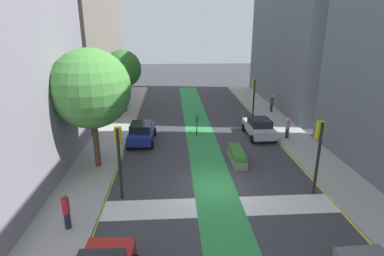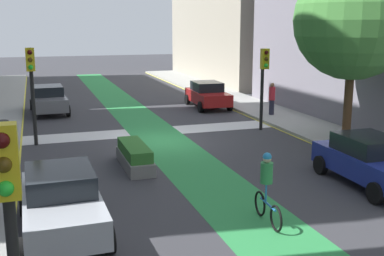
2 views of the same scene
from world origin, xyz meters
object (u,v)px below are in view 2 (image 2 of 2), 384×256
at_px(street_tree_near, 354,21).
at_px(median_planter, 135,156).
at_px(traffic_signal_near_left, 264,73).
at_px(car_silver_right_far, 61,201).
at_px(cyclist_in_lane, 267,186).
at_px(car_blue_left_far, 370,160).
at_px(pedestrian_sidewalk_left_a, 272,98).
at_px(traffic_signal_near_right, 32,78).
at_px(traffic_signal_far_right, 9,211).
at_px(car_red_left_near, 208,95).
at_px(car_grey_right_near, 49,99).

xyz_separation_m(street_tree_near, median_planter, (9.19, 0.37, -4.79)).
height_order(traffic_signal_near_left, car_silver_right_far, traffic_signal_near_left).
bearing_deg(traffic_signal_near_left, car_silver_right_far, 42.21).
bearing_deg(cyclist_in_lane, car_silver_right_far, -11.54).
bearing_deg(median_planter, street_tree_near, -177.67).
height_order(traffic_signal_near_left, street_tree_near, street_tree_near).
height_order(car_blue_left_far, cyclist_in_lane, cyclist_in_lane).
bearing_deg(pedestrian_sidewalk_left_a, traffic_signal_near_left, 55.14).
height_order(traffic_signal_near_right, traffic_signal_far_right, traffic_signal_near_right).
height_order(car_silver_right_far, median_planter, car_silver_right_far).
relative_size(traffic_signal_near_right, street_tree_near, 0.55).
bearing_deg(car_red_left_near, car_grey_right_near, -6.47).
xyz_separation_m(car_grey_right_near, car_silver_right_far, (0.26, 17.02, 0.00)).
bearing_deg(car_red_left_near, car_blue_left_far, 89.83).
bearing_deg(traffic_signal_near_right, car_red_left_near, -146.69).
bearing_deg(traffic_signal_near_right, traffic_signal_far_right, 88.85).
bearing_deg(car_blue_left_far, pedestrian_sidewalk_left_a, -101.68).
bearing_deg(cyclist_in_lane, traffic_signal_near_left, -115.74).
distance_m(traffic_signal_near_right, cyclist_in_lane, 11.90).
height_order(car_grey_right_near, street_tree_near, street_tree_near).
distance_m(car_blue_left_far, car_silver_right_far, 9.61).
relative_size(car_blue_left_far, car_red_left_near, 0.99).
bearing_deg(pedestrian_sidewalk_left_a, traffic_signal_near_right, 11.74).
relative_size(cyclist_in_lane, street_tree_near, 0.25).
height_order(traffic_signal_near_right, cyclist_in_lane, traffic_signal_near_right).
relative_size(car_blue_left_far, car_grey_right_near, 1.00).
bearing_deg(cyclist_in_lane, traffic_signal_far_right, 36.41).
height_order(traffic_signal_near_left, median_planter, traffic_signal_near_left).
xyz_separation_m(cyclist_in_lane, street_tree_near, (-6.92, -6.28, 4.23)).
relative_size(car_red_left_near, cyclist_in_lane, 2.30).
bearing_deg(traffic_signal_near_right, car_silver_right_far, 93.40).
bearing_deg(pedestrian_sidewalk_left_a, median_planter, 37.49).
height_order(street_tree_near, median_planter, street_tree_near).
relative_size(traffic_signal_near_right, car_red_left_near, 0.96).
distance_m(pedestrian_sidewalk_left_a, street_tree_near, 7.80).
height_order(cyclist_in_lane, pedestrian_sidewalk_left_a, pedestrian_sidewalk_left_a).
bearing_deg(traffic_signal_far_right, street_tree_near, -140.33).
bearing_deg(street_tree_near, median_planter, 2.33).
bearing_deg(street_tree_near, car_blue_left_far, 62.38).
distance_m(traffic_signal_far_right, car_red_left_near, 23.88).
distance_m(traffic_signal_near_left, car_red_left_near, 7.23).
distance_m(cyclist_in_lane, street_tree_near, 10.26).
height_order(car_blue_left_far, car_red_left_near, same).
relative_size(car_red_left_near, pedestrian_sidewalk_left_a, 2.43).
distance_m(car_grey_right_near, cyclist_in_lane, 18.69).
distance_m(traffic_signal_near_left, car_blue_left_far, 8.60).
xyz_separation_m(car_blue_left_far, street_tree_near, (-2.41, -4.61, 4.39)).
distance_m(car_red_left_near, cyclist_in_lane, 17.59).
relative_size(car_silver_right_far, cyclist_in_lane, 2.28).
bearing_deg(car_red_left_near, traffic_signal_near_left, 92.36).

